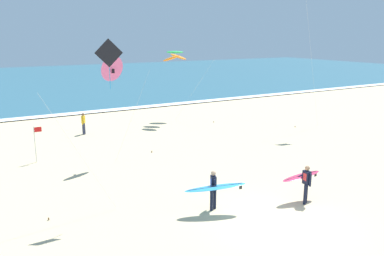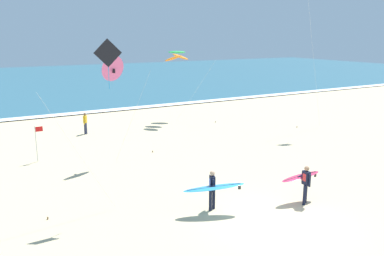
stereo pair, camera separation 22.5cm
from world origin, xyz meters
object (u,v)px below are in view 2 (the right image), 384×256
(kite_diamond_charcoal_low, at_px, (106,60))
(bystander_yellow_top, at_px, (85,123))
(lifeguard_flag, at_px, (37,140))
(surfer_trailing, at_px, (304,180))
(kite_arc_emerald_mid, at_px, (177,56))
(kite_delta_rose_high, at_px, (112,68))
(surfer_lead, at_px, (213,188))

(kite_diamond_charcoal_low, xyz_separation_m, bystander_yellow_top, (2.39, 13.49, -5.37))
(lifeguard_flag, bearing_deg, kite_diamond_charcoal_low, -78.62)
(surfer_trailing, bearing_deg, kite_diamond_charcoal_low, 155.73)
(bystander_yellow_top, distance_m, lifeguard_flag, 6.60)
(surfer_trailing, bearing_deg, lifeguard_flag, 127.94)
(bystander_yellow_top, bearing_deg, kite_arc_emerald_mid, 6.11)
(kite_diamond_charcoal_low, bearing_deg, kite_delta_rose_high, 69.95)
(surfer_lead, distance_m, kite_arc_emerald_mid, 18.45)
(surfer_lead, distance_m, kite_diamond_charcoal_low, 6.61)
(kite_diamond_charcoal_low, bearing_deg, bystander_yellow_top, 79.94)
(kite_delta_rose_high, distance_m, bystander_yellow_top, 8.75)
(surfer_trailing, relative_size, kite_diamond_charcoal_low, 0.28)
(lifeguard_flag, bearing_deg, kite_delta_rose_high, -30.96)
(surfer_trailing, bearing_deg, surfer_lead, 163.79)
(kite_arc_emerald_mid, relative_size, kite_diamond_charcoal_low, 0.83)
(kite_delta_rose_high, relative_size, lifeguard_flag, 2.88)
(kite_diamond_charcoal_low, bearing_deg, lifeguard_flag, 101.38)
(kite_delta_rose_high, relative_size, kite_diamond_charcoal_low, 0.87)
(bystander_yellow_top, bearing_deg, kite_delta_rose_high, -91.57)
(kite_delta_rose_high, distance_m, kite_diamond_charcoal_low, 6.44)
(kite_arc_emerald_mid, distance_m, kite_delta_rose_high, 11.71)
(kite_delta_rose_high, height_order, lifeguard_flag, kite_delta_rose_high)
(kite_delta_rose_high, bearing_deg, bystander_yellow_top, 88.43)
(kite_delta_rose_high, height_order, kite_diamond_charcoal_low, kite_diamond_charcoal_low)
(kite_arc_emerald_mid, height_order, kite_diamond_charcoal_low, kite_diamond_charcoal_low)
(bystander_yellow_top, bearing_deg, surfer_trailing, -73.40)
(kite_delta_rose_high, xyz_separation_m, lifeguard_flag, (-3.86, 2.31, -4.06))
(surfer_trailing, height_order, kite_delta_rose_high, kite_delta_rose_high)
(kite_diamond_charcoal_low, relative_size, bystander_yellow_top, 4.39)
(surfer_trailing, relative_size, bystander_yellow_top, 1.24)
(kite_delta_rose_high, bearing_deg, lifeguard_flag, 149.04)
(surfer_lead, bearing_deg, surfer_trailing, -16.21)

